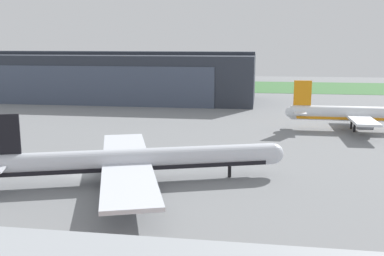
# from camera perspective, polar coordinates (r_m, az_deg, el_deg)

# --- Properties ---
(ground_plane) EXTENTS (440.00, 440.00, 0.00)m
(ground_plane) POSITION_cam_1_polar(r_m,az_deg,el_deg) (76.31, -14.22, -5.80)
(ground_plane) COLOR slate
(grass_field_strip) EXTENTS (440.00, 56.00, 0.08)m
(grass_field_strip) POSITION_cam_1_polar(r_m,az_deg,el_deg) (222.49, 1.14, 5.44)
(grass_field_strip) COLOR #3D703A
(grass_field_strip) RESTS_ON ground_plane
(maintenance_hangar) EXTENTS (105.40, 34.09, 18.11)m
(maintenance_hangar) POSITION_cam_1_polar(r_m,az_deg,el_deg) (170.49, -10.11, 6.46)
(maintenance_hangar) COLOR #2D333D
(maintenance_hangar) RESTS_ON ground_plane
(airliner_far_right) EXTENTS (36.05, 28.08, 12.20)m
(airliner_far_right) POSITION_cam_1_polar(r_m,az_deg,el_deg) (116.63, 20.65, 1.65)
(airliner_far_right) COLOR silver
(airliner_far_right) RESTS_ON ground_plane
(airliner_near_right) EXTENTS (46.42, 41.13, 11.30)m
(airliner_near_right) POSITION_cam_1_polar(r_m,az_deg,el_deg) (69.72, -7.85, -4.19)
(airliner_near_right) COLOR silver
(airliner_near_right) RESTS_ON ground_plane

